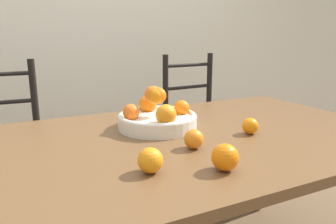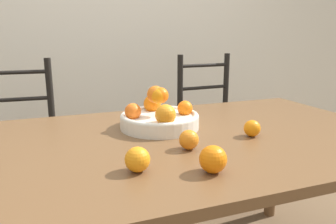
{
  "view_description": "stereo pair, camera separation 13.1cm",
  "coord_description": "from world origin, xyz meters",
  "px_view_note": "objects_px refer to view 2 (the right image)",
  "views": [
    {
      "loc": [
        -0.59,
        -1.09,
        1.16
      ],
      "look_at": [
        -0.01,
        0.05,
        0.86
      ],
      "focal_mm": 35.0,
      "sensor_mm": 36.0,
      "label": 1
    },
    {
      "loc": [
        -0.46,
        -1.15,
        1.16
      ],
      "look_at": [
        -0.01,
        0.05,
        0.86
      ],
      "focal_mm": 35.0,
      "sensor_mm": 36.0,
      "label": 2
    }
  ],
  "objects_px": {
    "chair_right": "(212,133)",
    "chair_left": "(19,156)",
    "orange_loose_3": "(137,159)",
    "orange_loose_0": "(189,140)",
    "fruit_bowl": "(159,116)",
    "orange_loose_1": "(252,128)",
    "orange_loose_2": "(213,159)"
  },
  "relations": [
    {
      "from": "chair_right",
      "to": "chair_left",
      "type": "bearing_deg",
      "value": 177.27
    },
    {
      "from": "orange_loose_3",
      "to": "chair_right",
      "type": "height_order",
      "value": "chair_right"
    },
    {
      "from": "orange_loose_0",
      "to": "orange_loose_3",
      "type": "distance_m",
      "value": 0.25
    },
    {
      "from": "orange_loose_0",
      "to": "chair_right",
      "type": "height_order",
      "value": "chair_right"
    },
    {
      "from": "fruit_bowl",
      "to": "chair_left",
      "type": "bearing_deg",
      "value": 133.0
    },
    {
      "from": "orange_loose_1",
      "to": "orange_loose_2",
      "type": "relative_size",
      "value": 0.8
    },
    {
      "from": "orange_loose_3",
      "to": "chair_right",
      "type": "bearing_deg",
      "value": 52.22
    },
    {
      "from": "fruit_bowl",
      "to": "chair_left",
      "type": "relative_size",
      "value": 0.33
    },
    {
      "from": "fruit_bowl",
      "to": "orange_loose_3",
      "type": "distance_m",
      "value": 0.47
    },
    {
      "from": "fruit_bowl",
      "to": "orange_loose_3",
      "type": "height_order",
      "value": "fruit_bowl"
    },
    {
      "from": "orange_loose_0",
      "to": "chair_right",
      "type": "distance_m",
      "value": 1.19
    },
    {
      "from": "orange_loose_0",
      "to": "orange_loose_2",
      "type": "relative_size",
      "value": 0.85
    },
    {
      "from": "fruit_bowl",
      "to": "orange_loose_3",
      "type": "bearing_deg",
      "value": -117.2
    },
    {
      "from": "orange_loose_3",
      "to": "chair_left",
      "type": "xyz_separation_m",
      "value": [
        -0.41,
        1.09,
        -0.33
      ]
    },
    {
      "from": "fruit_bowl",
      "to": "orange_loose_2",
      "type": "bearing_deg",
      "value": -90.98
    },
    {
      "from": "orange_loose_3",
      "to": "orange_loose_2",
      "type": "bearing_deg",
      "value": -22.33
    },
    {
      "from": "orange_loose_0",
      "to": "chair_right",
      "type": "bearing_deg",
      "value": 57.23
    },
    {
      "from": "orange_loose_2",
      "to": "chair_left",
      "type": "bearing_deg",
      "value": 117.75
    },
    {
      "from": "chair_left",
      "to": "orange_loose_3",
      "type": "bearing_deg",
      "value": -65.99
    },
    {
      "from": "orange_loose_0",
      "to": "fruit_bowl",
      "type": "bearing_deg",
      "value": 91.47
    },
    {
      "from": "fruit_bowl",
      "to": "orange_loose_1",
      "type": "distance_m",
      "value": 0.39
    },
    {
      "from": "orange_loose_0",
      "to": "orange_loose_1",
      "type": "bearing_deg",
      "value": 9.08
    },
    {
      "from": "orange_loose_0",
      "to": "orange_loose_2",
      "type": "xyz_separation_m",
      "value": [
        -0.02,
        -0.21,
        0.01
      ]
    },
    {
      "from": "fruit_bowl",
      "to": "chair_right",
      "type": "xyz_separation_m",
      "value": [
        0.63,
        0.67,
        -0.34
      ]
    },
    {
      "from": "fruit_bowl",
      "to": "orange_loose_1",
      "type": "xyz_separation_m",
      "value": [
        0.31,
        -0.25,
        -0.02
      ]
    },
    {
      "from": "fruit_bowl",
      "to": "orange_loose_0",
      "type": "relative_size",
      "value": 4.82
    },
    {
      "from": "fruit_bowl",
      "to": "chair_right",
      "type": "bearing_deg",
      "value": 46.85
    },
    {
      "from": "orange_loose_0",
      "to": "chair_left",
      "type": "xyz_separation_m",
      "value": [
        -0.63,
        0.97,
        -0.32
      ]
    },
    {
      "from": "orange_loose_1",
      "to": "orange_loose_2",
      "type": "bearing_deg",
      "value": -140.87
    },
    {
      "from": "orange_loose_1",
      "to": "chair_right",
      "type": "bearing_deg",
      "value": 70.55
    },
    {
      "from": "orange_loose_1",
      "to": "orange_loose_2",
      "type": "xyz_separation_m",
      "value": [
        -0.31,
        -0.26,
        0.01
      ]
    },
    {
      "from": "orange_loose_0",
      "to": "orange_loose_2",
      "type": "distance_m",
      "value": 0.21
    }
  ]
}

